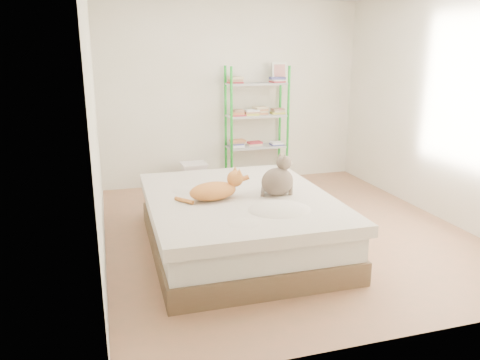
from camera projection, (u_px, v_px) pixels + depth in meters
name	position (u px, v px, depth m)	size (l,w,h in m)	color
room	(287.00, 112.00, 4.81)	(3.81, 4.21, 2.61)	#B27754
bed	(239.00, 222.00, 4.61)	(1.75, 2.18, 0.55)	brown
orange_cat	(213.00, 189.00, 4.37)	(0.54, 0.29, 0.22)	#ED854E
grey_cat	(277.00, 176.00, 4.50)	(0.29, 0.35, 0.40)	#6F5C4D
shelf_unit	(257.00, 129.00, 6.76)	(0.90, 0.36, 1.74)	green
cardboard_box	(268.00, 191.00, 5.94)	(0.52, 0.50, 0.40)	#8E6644
white_bin	(194.00, 176.00, 6.55)	(0.35, 0.31, 0.39)	white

